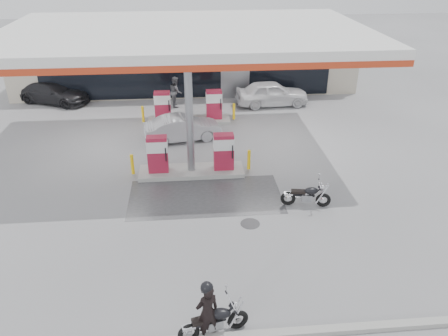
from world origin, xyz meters
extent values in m
plane|color=gray|center=(0.00, 0.00, 0.00)|extent=(90.00, 90.00, 0.00)
cube|color=#4C4C4F|center=(0.50, 0.00, 0.00)|extent=(6.00, 3.00, 0.00)
cylinder|color=#38383A|center=(2.00, -2.00, 0.00)|extent=(0.70, 0.70, 0.01)
cube|color=#BAB09B|center=(0.00, 16.00, 2.00)|extent=(22.00, 8.00, 4.00)
cube|color=black|center=(0.00, 11.97, 1.40)|extent=(18.00, 0.10, 2.60)
cube|color=#B33216|center=(0.00, 11.90, 3.50)|extent=(22.00, 0.25, 1.00)
cube|color=navy|center=(7.00, 11.85, 3.50)|extent=(3.50, 0.12, 0.80)
cube|color=gray|center=(3.00, 11.93, 1.10)|extent=(1.80, 0.14, 2.20)
cube|color=silver|center=(0.00, 5.00, 5.30)|extent=(16.00, 10.00, 0.60)
cube|color=#B33216|center=(0.00, 0.05, 5.12)|extent=(16.00, 0.12, 0.24)
cube|color=#B33216|center=(0.00, 9.95, 5.12)|extent=(16.00, 0.12, 0.24)
cylinder|color=gray|center=(0.00, 2.00, 2.59)|extent=(0.32, 0.32, 5.00)
cylinder|color=gray|center=(0.00, 8.00, 2.59)|extent=(0.32, 0.32, 5.00)
cube|color=#9E9E99|center=(0.00, 2.00, 0.09)|extent=(4.50, 1.30, 0.18)
cube|color=maroon|center=(-1.40, 2.00, 0.98)|extent=(0.85, 0.48, 1.60)
cube|color=maroon|center=(1.40, 2.00, 0.98)|extent=(0.85, 0.48, 1.60)
cube|color=silver|center=(-1.40, 2.00, 1.38)|extent=(0.88, 0.52, 0.50)
cube|color=silver|center=(1.40, 2.00, 1.38)|extent=(0.88, 0.52, 0.50)
cylinder|color=yellow|center=(-2.50, 2.00, 0.54)|extent=(0.14, 0.14, 0.90)
cylinder|color=yellow|center=(2.50, 2.00, 0.54)|extent=(0.14, 0.14, 0.90)
cube|color=#9E9E99|center=(0.00, 8.00, 0.09)|extent=(4.50, 1.30, 0.18)
cube|color=maroon|center=(-1.40, 8.00, 0.98)|extent=(0.85, 0.48, 1.60)
cube|color=maroon|center=(1.40, 8.00, 0.98)|extent=(0.85, 0.48, 1.60)
cube|color=silver|center=(-1.40, 8.00, 1.38)|extent=(0.88, 0.52, 0.50)
cube|color=silver|center=(1.40, 8.00, 1.38)|extent=(0.88, 0.52, 0.50)
cylinder|color=yellow|center=(-2.50, 8.00, 0.54)|extent=(0.14, 0.14, 0.90)
cylinder|color=yellow|center=(2.50, 8.00, 0.54)|extent=(0.14, 0.14, 0.90)
torus|color=black|center=(1.01, -6.63, 0.29)|extent=(0.59, 0.27, 0.57)
torus|color=black|center=(-0.27, -6.96, 0.29)|extent=(0.59, 0.27, 0.57)
cube|color=gray|center=(0.40, -6.79, 0.36)|extent=(0.43, 0.32, 0.29)
cube|color=black|center=(0.27, -6.82, 0.46)|extent=(0.86, 0.31, 0.08)
ellipsoid|color=black|center=(0.54, -6.75, 0.67)|extent=(0.60, 0.43, 0.27)
cube|color=black|center=(0.08, -6.87, 0.61)|extent=(0.57, 0.35, 0.10)
cylinder|color=silver|center=(0.82, -6.68, 0.96)|extent=(0.21, 0.71, 0.03)
sphere|color=silver|center=(0.93, -6.65, 0.84)|extent=(0.17, 0.17, 0.17)
cylinder|color=silver|center=(-0.09, -6.78, 0.27)|extent=(0.85, 0.29, 0.08)
imported|color=black|center=(0.21, -6.84, 0.84)|extent=(0.72, 0.61, 1.69)
torus|color=black|center=(4.91, -1.12, 0.29)|extent=(0.59, 0.23, 0.57)
torus|color=black|center=(3.61, -0.88, 0.29)|extent=(0.59, 0.23, 0.57)
cube|color=gray|center=(4.29, -1.01, 0.36)|extent=(0.42, 0.29, 0.29)
cube|color=black|center=(4.15, -0.98, 0.46)|extent=(0.87, 0.25, 0.08)
ellipsoid|color=black|center=(4.43, -1.03, 0.67)|extent=(0.58, 0.40, 0.27)
cube|color=black|center=(3.96, -0.95, 0.61)|extent=(0.56, 0.32, 0.10)
cylinder|color=silver|center=(4.72, -1.09, 0.96)|extent=(0.16, 0.72, 0.03)
sphere|color=silver|center=(4.83, -1.11, 0.84)|extent=(0.17, 0.17, 0.17)
cylinder|color=silver|center=(3.85, -0.79, 0.27)|extent=(0.86, 0.23, 0.08)
imported|color=white|center=(5.07, 10.35, 0.74)|extent=(4.45, 1.99, 1.49)
imported|color=#525256|center=(-0.72, 10.68, 0.91)|extent=(0.79, 0.96, 1.81)
imported|color=#9E9FA5|center=(-0.34, 5.60, 0.63)|extent=(4.01, 2.03, 1.26)
imported|color=black|center=(-8.26, 12.00, 0.66)|extent=(4.90, 3.52, 1.32)
camera|label=1|loc=(-0.08, -14.74, 9.05)|focal=35.00mm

